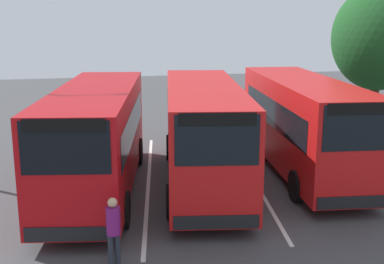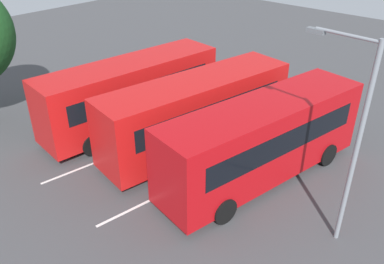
{
  "view_description": "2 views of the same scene",
  "coord_description": "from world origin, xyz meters",
  "px_view_note": "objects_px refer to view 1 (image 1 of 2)",
  "views": [
    {
      "loc": [
        16.58,
        -3.92,
        5.64
      ],
      "look_at": [
        -1.3,
        -0.04,
        1.37
      ],
      "focal_mm": 47.02,
      "sensor_mm": 36.0,
      "label": 1
    },
    {
      "loc": [
        -11.5,
        -10.66,
        9.91
      ],
      "look_at": [
        -0.72,
        -0.95,
        1.69
      ],
      "focal_mm": 37.58,
      "sensor_mm": 36.0,
      "label": 2
    }
  ],
  "objects_px": {
    "bus_far_left": "(97,136)",
    "depot_tree": "(379,38)",
    "pedestrian": "(113,227)",
    "bus_center_right": "(303,122)",
    "bus_center_left": "(203,131)"
  },
  "relations": [
    {
      "from": "bus_far_left",
      "to": "depot_tree",
      "type": "relative_size",
      "value": 1.36
    },
    {
      "from": "pedestrian",
      "to": "bus_far_left",
      "type": "bearing_deg",
      "value": -10.91
    },
    {
      "from": "bus_far_left",
      "to": "pedestrian",
      "type": "distance_m",
      "value": 5.41
    },
    {
      "from": "depot_tree",
      "to": "pedestrian",
      "type": "bearing_deg",
      "value": -50.48
    },
    {
      "from": "bus_center_right",
      "to": "pedestrian",
      "type": "height_order",
      "value": "bus_center_right"
    },
    {
      "from": "bus_center_left",
      "to": "depot_tree",
      "type": "relative_size",
      "value": 1.36
    },
    {
      "from": "bus_center_left",
      "to": "pedestrian",
      "type": "bearing_deg",
      "value": -22.92
    },
    {
      "from": "pedestrian",
      "to": "depot_tree",
      "type": "bearing_deg",
      "value": -63.23
    },
    {
      "from": "bus_far_left",
      "to": "bus_center_right",
      "type": "bearing_deg",
      "value": 103.98
    },
    {
      "from": "bus_center_left",
      "to": "pedestrian",
      "type": "height_order",
      "value": "bus_center_left"
    },
    {
      "from": "bus_center_left",
      "to": "bus_center_right",
      "type": "distance_m",
      "value": 3.9
    },
    {
      "from": "bus_far_left",
      "to": "depot_tree",
      "type": "xyz_separation_m",
      "value": [
        -5.5,
        13.31,
        2.75
      ]
    },
    {
      "from": "bus_center_right",
      "to": "pedestrian",
      "type": "distance_m",
      "value": 9.32
    },
    {
      "from": "bus_far_left",
      "to": "bus_center_left",
      "type": "xyz_separation_m",
      "value": [
        0.05,
        3.52,
        0.0
      ]
    },
    {
      "from": "bus_center_left",
      "to": "depot_tree",
      "type": "xyz_separation_m",
      "value": [
        -5.55,
        9.78,
        2.75
      ]
    }
  ]
}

